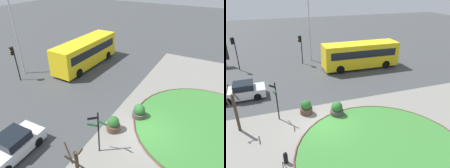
% 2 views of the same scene
% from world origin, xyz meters
% --- Properties ---
extents(ground, '(120.00, 120.00, 0.00)m').
position_xyz_m(ground, '(0.00, 0.00, 0.00)').
color(ground, '#3D3F42').
extents(sidewalk_paving, '(32.00, 8.96, 0.02)m').
position_xyz_m(sidewalk_paving, '(0.00, -1.52, 0.01)').
color(sidewalk_paving, gray).
rests_on(sidewalk_paving, ground).
extents(grass_island, '(10.75, 10.75, 0.10)m').
position_xyz_m(grass_island, '(2.62, -3.97, 0.05)').
color(grass_island, '#387A33').
rests_on(grass_island, ground).
extents(grass_kerb_ring, '(11.06, 11.06, 0.11)m').
position_xyz_m(grass_kerb_ring, '(2.62, -3.97, 0.06)').
color(grass_kerb_ring, brown).
rests_on(grass_kerb_ring, ground).
extents(signpost_directional, '(0.47, 1.31, 3.12)m').
position_xyz_m(signpost_directional, '(-3.22, 1.92, 1.81)').
color(signpost_directional, black).
rests_on(signpost_directional, ground).
extents(bollard_foreground, '(0.25, 0.25, 0.76)m').
position_xyz_m(bollard_foreground, '(-3.20, -2.82, 0.39)').
color(bollard_foreground, black).
rests_on(bollard_foreground, ground).
extents(bus_yellow, '(9.36, 2.83, 3.12)m').
position_xyz_m(bus_yellow, '(7.42, 10.39, 1.68)').
color(bus_yellow, yellow).
rests_on(bus_yellow, ground).
extents(car_near_lane, '(4.03, 2.01, 1.48)m').
position_xyz_m(car_near_lane, '(-5.96, 6.48, 0.68)').
color(car_near_lane, silver).
rests_on(car_near_lane, ground).
extents(traffic_light_near, '(0.49, 0.30, 3.68)m').
position_xyz_m(traffic_light_near, '(0.76, 14.23, 2.70)').
color(traffic_light_near, black).
rests_on(traffic_light_near, ground).
extents(traffic_light_far, '(0.49, 0.30, 3.99)m').
position_xyz_m(traffic_light_far, '(-6.97, 14.36, 2.92)').
color(traffic_light_far, black).
rests_on(traffic_light_far, ground).
extents(lamppost_tall, '(0.32, 0.32, 8.95)m').
position_xyz_m(lamppost_tall, '(2.25, 15.19, 4.77)').
color(lamppost_tall, '#B7B7BC').
rests_on(lamppost_tall, ground).
extents(planter_near_signpost, '(1.04, 1.04, 1.20)m').
position_xyz_m(planter_near_signpost, '(1.20, 0.99, 0.53)').
color(planter_near_signpost, '#47423D').
rests_on(planter_near_signpost, ground).
extents(planter_kerbside, '(1.00, 1.00, 1.19)m').
position_xyz_m(planter_kerbside, '(-1.04, 2.04, 0.54)').
color(planter_kerbside, brown).
rests_on(planter_kerbside, ground).
extents(street_tree_bare, '(1.03, 1.11, 3.48)m').
position_xyz_m(street_tree_bare, '(-5.98, 1.34, 1.69)').
color(street_tree_bare, '#423323').
rests_on(street_tree_bare, ground).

